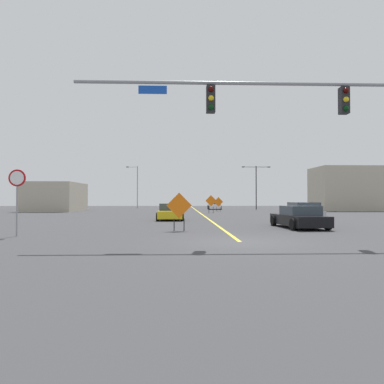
# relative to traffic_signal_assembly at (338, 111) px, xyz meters

# --- Properties ---
(ground) EXTENTS (142.10, 142.10, 0.00)m
(ground) POSITION_rel_traffic_signal_assembly_xyz_m (-3.88, 0.01, -5.12)
(ground) COLOR #38383A
(road_centre_stripe) EXTENTS (0.16, 78.94, 0.01)m
(road_centre_stripe) POSITION_rel_traffic_signal_assembly_xyz_m (-3.88, 39.48, -5.11)
(road_centre_stripe) COLOR yellow
(road_centre_stripe) RESTS_ON ground
(traffic_signal_assembly) EXTENTS (15.93, 0.44, 6.81)m
(traffic_signal_assembly) POSITION_rel_traffic_signal_assembly_xyz_m (0.00, 0.00, 0.00)
(traffic_signal_assembly) COLOR gray
(traffic_signal_assembly) RESTS_ON ground
(stop_sign) EXTENTS (0.76, 0.07, 2.98)m
(stop_sign) POSITION_rel_traffic_signal_assembly_xyz_m (-13.47, 2.27, -3.02)
(stop_sign) COLOR gray
(stop_sign) RESTS_ON ground
(street_lamp_mid_right) EXTENTS (2.14, 0.24, 7.76)m
(street_lamp_mid_right) POSITION_rel_traffic_signal_assembly_xyz_m (-14.38, 50.41, -0.80)
(street_lamp_mid_right) COLOR gray
(street_lamp_mid_right) RESTS_ON ground
(street_lamp_near_right) EXTENTS (4.76, 0.24, 7.16)m
(street_lamp_near_right) POSITION_rel_traffic_signal_assembly_xyz_m (6.37, 43.35, -0.72)
(street_lamp_near_right) COLOR black
(street_lamp_near_right) RESTS_ON ground
(construction_sign_left_shoulder) EXTENTS (1.29, 0.33, 1.94)m
(construction_sign_left_shoulder) POSITION_rel_traffic_signal_assembly_xyz_m (-1.03, 33.41, -3.91)
(construction_sign_left_shoulder) COLOR orange
(construction_sign_left_shoulder) RESTS_ON ground
(construction_sign_right_shoulder) EXTENTS (1.34, 0.19, 2.14)m
(construction_sign_right_shoulder) POSITION_rel_traffic_signal_assembly_xyz_m (-2.54, 27.85, -3.76)
(construction_sign_right_shoulder) COLOR orange
(construction_sign_right_shoulder) RESTS_ON ground
(construction_sign_median_near) EXTENTS (1.34, 0.19, 2.00)m
(construction_sign_median_near) POSITION_rel_traffic_signal_assembly_xyz_m (-6.26, 4.71, -3.87)
(construction_sign_median_near) COLOR orange
(construction_sign_median_near) RESTS_ON ground
(car_white_far) EXTENTS (2.12, 4.21, 1.42)m
(car_white_far) POSITION_rel_traffic_signal_assembly_xyz_m (-0.76, 41.86, -4.44)
(car_white_far) COLOR white
(car_white_far) RESTS_ON ground
(car_black_approaching) EXTENTS (2.34, 4.66, 1.27)m
(car_black_approaching) POSITION_rel_traffic_signal_assembly_xyz_m (0.64, 6.32, -4.53)
(car_black_approaching) COLOR black
(car_black_approaching) RESTS_ON ground
(car_silver_near) EXTENTS (2.05, 4.05, 1.43)m
(car_silver_near) POSITION_rel_traffic_signal_assembly_xyz_m (2.35, 10.49, -4.43)
(car_silver_near) COLOR #B7BABF
(car_silver_near) RESTS_ON ground
(car_yellow_distant) EXTENTS (2.10, 4.01, 1.31)m
(car_yellow_distant) POSITION_rel_traffic_signal_assembly_xyz_m (-7.00, 14.21, -4.51)
(car_yellow_distant) COLOR gold
(car_yellow_distant) RESTS_ON ground
(roadside_building_west) EXTENTS (6.47, 8.65, 3.92)m
(roadside_building_west) POSITION_rel_traffic_signal_assembly_xyz_m (-23.56, 35.04, -3.15)
(roadside_building_west) COLOR #B2A893
(roadside_building_west) RESTS_ON ground
(roadside_building_east) EXTENTS (8.86, 6.41, 6.27)m
(roadside_building_east) POSITION_rel_traffic_signal_assembly_xyz_m (17.74, 35.65, -1.98)
(roadside_building_east) COLOR #B2A893
(roadside_building_east) RESTS_ON ground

